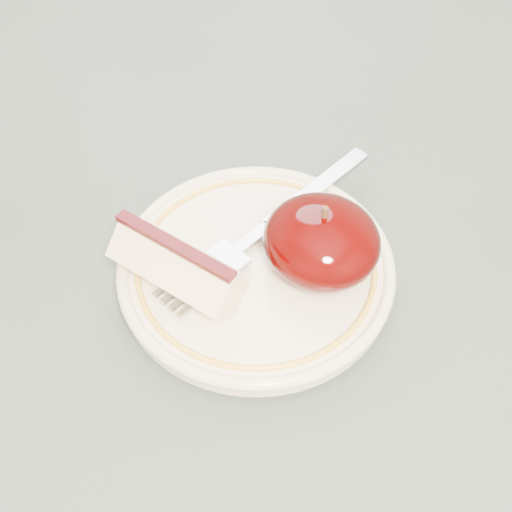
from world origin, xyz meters
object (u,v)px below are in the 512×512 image
Objects in this scene: table at (289,356)px; fork at (267,227)px; plate at (256,269)px; apple_half at (322,241)px.

fork is at bearing 152.55° from table.
table is 0.12m from fork.
table is 0.11m from plate.
apple_half is 0.05m from fork.
plate is at bearing -143.04° from apple_half.
apple_half is at bearing -84.66° from fork.
fork reaches higher than table.
fork is (-0.01, 0.03, 0.01)m from plate.
apple_half is (0.03, 0.03, 0.03)m from plate.
apple_half is 0.39× the size of fork.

